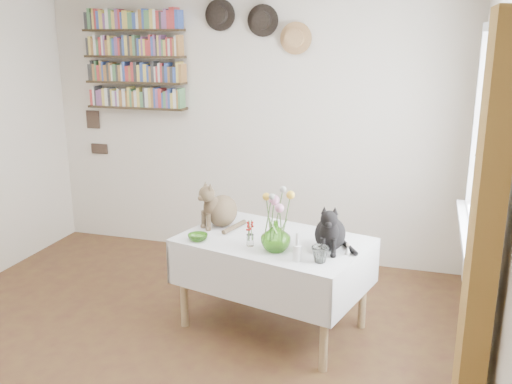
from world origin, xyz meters
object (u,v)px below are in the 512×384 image
(dining_table, at_px, (273,261))
(bookshelf_unit, at_px, (135,61))
(black_cat, at_px, (330,225))
(flower_vase, at_px, (276,236))
(tabby_cat, at_px, (222,203))

(dining_table, xyz_separation_m, bookshelf_unit, (-1.73, 1.30, 1.33))
(dining_table, distance_m, bookshelf_unit, 2.54)
(black_cat, height_order, flower_vase, black_cat)
(dining_table, bearing_deg, bookshelf_unit, 143.06)
(dining_table, xyz_separation_m, black_cat, (0.41, -0.08, 0.34))
(dining_table, height_order, flower_vase, flower_vase)
(tabby_cat, bearing_deg, bookshelf_unit, 177.78)
(black_cat, distance_m, bookshelf_unit, 2.73)
(flower_vase, height_order, bookshelf_unit, bookshelf_unit)
(dining_table, xyz_separation_m, flower_vase, (0.07, -0.21, 0.27))
(dining_table, bearing_deg, flower_vase, -71.35)
(bookshelf_unit, bearing_deg, tabby_cat, -41.21)
(flower_vase, bearing_deg, black_cat, 21.80)
(flower_vase, distance_m, bookshelf_unit, 2.57)
(tabby_cat, distance_m, black_cat, 0.90)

